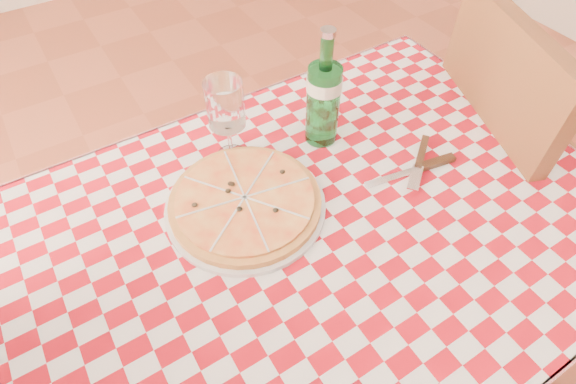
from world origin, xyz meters
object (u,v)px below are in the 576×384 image
Objects in this scene: dining_table at (310,253)px; pizza_plate at (245,201)px; chair_near at (502,160)px; wine_glass at (228,122)px; water_bottle at (324,89)px.

pizza_plate is (-0.09, 0.11, 0.12)m from dining_table.
chair_near reaches higher than dining_table.
wine_glass reaches higher than dining_table.
chair_near reaches higher than pizza_plate.
water_bottle reaches higher than wine_glass.
chair_near is 0.81m from wine_glass.
dining_table is 0.36m from water_bottle.
water_bottle is 1.38× the size of wine_glass.
dining_table is at bearing -128.22° from water_bottle.
water_bottle is 0.22m from wine_glass.
chair_near is at bearing -7.43° from pizza_plate.
water_bottle is at bearing 51.78° from dining_table.
dining_table is 4.27× the size of water_bottle.
chair_near is 4.92× the size of wine_glass.
wine_glass is at bearing 165.43° from water_bottle.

